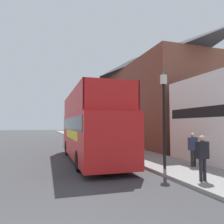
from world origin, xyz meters
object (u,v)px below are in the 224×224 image
at_px(pedestrian_third, 193,146).
at_px(lamp_post_second, 104,112).
at_px(parked_car_ahead_of_bus, 82,140).
at_px(pedestrian_second, 202,153).
at_px(tour_bus, 90,131).
at_px(lamp_post_nearest, 164,100).

xyz_separation_m(pedestrian_third, lamp_post_second, (-1.66, 9.87, 2.21)).
bearing_deg(parked_car_ahead_of_bus, pedestrian_second, -81.57).
xyz_separation_m(tour_bus, lamp_post_nearest, (2.59, -4.16, 1.54)).
xyz_separation_m(parked_car_ahead_of_bus, lamp_post_nearest, (1.73, -11.47, 2.57)).
bearing_deg(tour_bus, lamp_post_nearest, -56.68).
bearing_deg(lamp_post_second, lamp_post_nearest, -89.33).
distance_m(parked_car_ahead_of_bus, lamp_post_nearest, 11.88).
bearing_deg(tour_bus, lamp_post_second, 67.89).
height_order(tour_bus, parked_car_ahead_of_bus, tour_bus).
distance_m(tour_bus, lamp_post_second, 6.37).
bearing_deg(pedestrian_second, pedestrian_third, 57.93).
bearing_deg(lamp_post_nearest, pedestrian_second, -88.33).
xyz_separation_m(tour_bus, pedestrian_second, (2.66, -6.57, -0.65)).
distance_m(pedestrian_second, lamp_post_second, 12.43).
height_order(parked_car_ahead_of_bus, pedestrian_second, pedestrian_second).
xyz_separation_m(lamp_post_nearest, lamp_post_second, (-0.12, 9.82, 0.01)).
relative_size(parked_car_ahead_of_bus, pedestrian_second, 2.84).
height_order(pedestrian_third, lamp_post_nearest, lamp_post_nearest).
bearing_deg(pedestrian_third, pedestrian_second, -122.07).
distance_m(parked_car_ahead_of_bus, lamp_post_second, 3.46).
relative_size(parked_car_ahead_of_bus, lamp_post_second, 1.00).
height_order(lamp_post_nearest, lamp_post_second, lamp_post_second).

